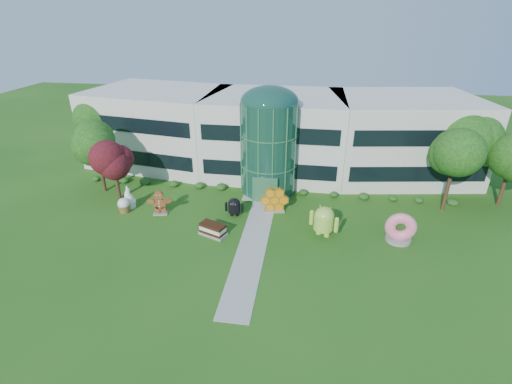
% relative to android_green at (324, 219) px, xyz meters
% --- Properties ---
extents(ground, '(140.00, 140.00, 0.00)m').
position_rel_android_green_xyz_m(ground, '(-5.96, -3.51, -1.62)').
color(ground, '#215114').
rests_on(ground, ground).
extents(building, '(46.00, 15.00, 9.30)m').
position_rel_android_green_xyz_m(building, '(-5.96, 14.49, 3.03)').
color(building, beige).
rests_on(building, ground).
extents(atrium, '(6.00, 6.00, 9.80)m').
position_rel_android_green_xyz_m(atrium, '(-5.96, 8.49, 3.28)').
color(atrium, '#194738').
rests_on(atrium, ground).
extents(walkway, '(2.40, 20.00, 0.04)m').
position_rel_android_green_xyz_m(walkway, '(-5.96, -1.51, -1.60)').
color(walkway, '#9E9E93').
rests_on(walkway, ground).
extents(tree_red, '(4.00, 4.00, 6.00)m').
position_rel_android_green_xyz_m(tree_red, '(-21.46, 3.99, 1.38)').
color(tree_red, '#3F0C14').
rests_on(tree_red, ground).
extents(trees_backdrop, '(52.00, 8.00, 8.40)m').
position_rel_android_green_xyz_m(trees_backdrop, '(-5.96, 9.49, 2.58)').
color(trees_backdrop, '#123F0F').
rests_on(trees_backdrop, ground).
extents(android_green, '(3.40, 2.92, 3.25)m').
position_rel_android_green_xyz_m(android_green, '(0.00, 0.00, 0.00)').
color(android_green, '#9FD042').
rests_on(android_green, ground).
extents(android_black, '(1.98, 1.38, 2.18)m').
position_rel_android_green_xyz_m(android_black, '(-8.55, 2.20, -0.54)').
color(android_black, black).
rests_on(android_black, ground).
extents(donut, '(2.79, 1.53, 2.79)m').
position_rel_android_green_xyz_m(donut, '(6.54, 0.08, -0.23)').
color(donut, '#F75E7A').
rests_on(donut, ground).
extents(gingerbread, '(2.89, 1.56, 2.53)m').
position_rel_android_green_xyz_m(gingerbread, '(-15.86, 1.49, -0.36)').
color(gingerbread, brown).
rests_on(gingerbread, ground).
extents(ice_cream_sandwich, '(2.78, 2.10, 1.11)m').
position_rel_android_green_xyz_m(ice_cream_sandwich, '(-9.76, -1.45, -1.07)').
color(ice_cream_sandwich, black).
rests_on(ice_cream_sandwich, ground).
extents(honeycomb, '(3.08, 1.61, 2.30)m').
position_rel_android_green_xyz_m(honeycomb, '(-4.76, 3.70, -0.47)').
color(honeycomb, orange).
rests_on(honeycomb, ground).
extents(froyo, '(1.88, 1.88, 2.45)m').
position_rel_android_green_xyz_m(froyo, '(-19.46, 2.22, -0.40)').
color(froyo, white).
rests_on(froyo, ground).
extents(cupcake, '(1.47, 1.47, 1.52)m').
position_rel_android_green_xyz_m(cupcake, '(-19.55, 1.30, -0.86)').
color(cupcake, white).
rests_on(cupcake, ground).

